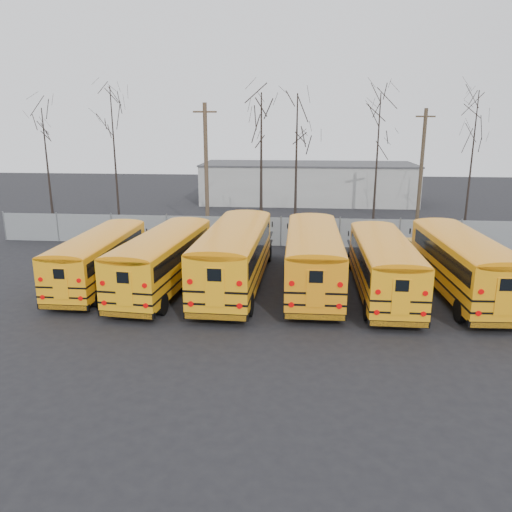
# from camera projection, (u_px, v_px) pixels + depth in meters

# --- Properties ---
(ground) EXTENTS (120.00, 120.00, 0.00)m
(ground) POSITION_uv_depth(u_px,v_px,m) (270.00, 308.00, 23.02)
(ground) COLOR black
(ground) RESTS_ON ground
(fence) EXTENTS (40.00, 0.04, 2.00)m
(fence) POSITION_uv_depth(u_px,v_px,m) (281.00, 232.00, 34.30)
(fence) COLOR gray
(fence) RESTS_ON ground
(distant_building) EXTENTS (22.00, 8.00, 4.00)m
(distant_building) POSITION_uv_depth(u_px,v_px,m) (308.00, 183.00, 53.11)
(distant_building) COLOR #ADADA8
(distant_building) RESTS_ON ground
(bus_a) EXTENTS (2.33, 10.09, 2.82)m
(bus_a) POSITION_uv_depth(u_px,v_px,m) (100.00, 254.00, 25.87)
(bus_a) COLOR black
(bus_a) RESTS_ON ground
(bus_b) EXTENTS (3.42, 10.96, 3.02)m
(bus_b) POSITION_uv_depth(u_px,v_px,m) (164.00, 256.00, 25.16)
(bus_b) COLOR black
(bus_b) RESTS_ON ground
(bus_c) EXTENTS (3.08, 11.99, 3.33)m
(bus_c) POSITION_uv_depth(u_px,v_px,m) (235.00, 251.00, 25.31)
(bus_c) COLOR black
(bus_c) RESTS_ON ground
(bus_d) EXTENTS (2.66, 11.45, 3.20)m
(bus_d) POSITION_uv_depth(u_px,v_px,m) (313.00, 253.00, 25.19)
(bus_d) COLOR black
(bus_d) RESTS_ON ground
(bus_e) EXTENTS (2.47, 10.66, 2.98)m
(bus_e) POSITION_uv_depth(u_px,v_px,m) (383.00, 261.00, 24.22)
(bus_e) COLOR black
(bus_e) RESTS_ON ground
(bus_f) EXTENTS (3.06, 11.24, 3.12)m
(bus_f) POSITION_uv_depth(u_px,v_px,m) (461.00, 259.00, 24.26)
(bus_f) COLOR black
(bus_f) RESTS_ON ground
(utility_pole_left) EXTENTS (1.68, 0.62, 9.65)m
(utility_pole_left) POSITION_uv_depth(u_px,v_px,m) (206.00, 169.00, 36.79)
(utility_pole_left) COLOR #4B3B2B
(utility_pole_left) RESTS_ON ground
(utility_pole_right) EXTENTS (1.61, 0.65, 9.35)m
(utility_pole_right) POSITION_uv_depth(u_px,v_px,m) (421.00, 168.00, 39.55)
(utility_pole_right) COLOR #453727
(utility_pole_right) RESTS_ON ground
(tree_0) EXTENTS (0.26, 0.26, 9.38)m
(tree_0) POSITION_uv_depth(u_px,v_px,m) (48.00, 168.00, 40.10)
(tree_0) COLOR black
(tree_0) RESTS_ON ground
(tree_1) EXTENTS (0.26, 0.26, 10.93)m
(tree_1) POSITION_uv_depth(u_px,v_px,m) (115.00, 160.00, 38.53)
(tree_1) COLOR black
(tree_1) RESTS_ON ground
(tree_2) EXTENTS (0.26, 0.26, 10.31)m
(tree_2) POSITION_uv_depth(u_px,v_px,m) (261.00, 167.00, 36.10)
(tree_2) COLOR black
(tree_2) RESTS_ON ground
(tree_3) EXTENTS (0.26, 0.26, 10.23)m
(tree_3) POSITION_uv_depth(u_px,v_px,m) (296.00, 168.00, 35.62)
(tree_3) COLOR black
(tree_3) RESTS_ON ground
(tree_4) EXTENTS (0.26, 0.26, 10.19)m
(tree_4) POSITION_uv_depth(u_px,v_px,m) (376.00, 170.00, 34.64)
(tree_4) COLOR black
(tree_4) RESTS_ON ground
(tree_5) EXTENTS (0.26, 0.26, 10.52)m
(tree_5) POSITION_uv_depth(u_px,v_px,m) (471.00, 164.00, 37.00)
(tree_5) COLOR black
(tree_5) RESTS_ON ground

